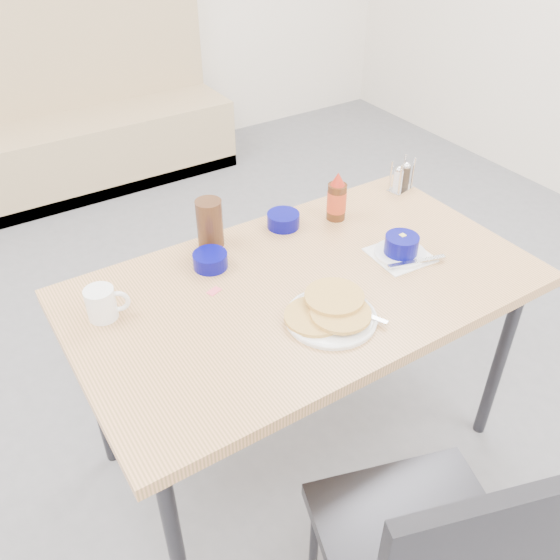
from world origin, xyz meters
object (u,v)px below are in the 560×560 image
booth_bench (77,130)px  syrup_bottle (337,199)px  butter_bowl (283,220)px  creamer_bowl (210,260)px  amber_tumbler (210,223)px  diner_chair (441,560)px  condiment_caddy (401,179)px  pancake_plate (331,313)px  coffee_mug (102,303)px  grits_setting (401,247)px  dining_table (305,298)px

booth_bench → syrup_bottle: (0.30, -2.28, 0.49)m
butter_bowl → creamer_bowl: bearing=-166.1°
amber_tumbler → diner_chair: bearing=-91.7°
condiment_caddy → syrup_bottle: syrup_bottle is taller
pancake_plate → amber_tumbler: bearing=101.9°
booth_bench → creamer_bowl: booth_bench is taller
coffee_mug → syrup_bottle: bearing=5.4°
booth_bench → butter_bowl: 2.27m
coffee_mug → pancake_plate: bearing=-33.1°
coffee_mug → butter_bowl: size_ratio=1.06×
diner_chair → grits_setting: bearing=72.7°
diner_chair → syrup_bottle: 1.18m
diner_chair → pancake_plate: (0.14, 0.61, 0.21)m
booth_bench → creamer_bowl: (-0.20, -2.31, 0.43)m
pancake_plate → coffee_mug: (-0.53, 0.34, 0.03)m
coffee_mug → syrup_bottle: syrup_bottle is taller
pancake_plate → condiment_caddy: 0.82m
creamer_bowl → grits_setting: bearing=-26.8°
pancake_plate → butter_bowl: bearing=72.3°
coffee_mug → syrup_bottle: (0.87, 0.08, 0.03)m
dining_table → creamer_bowl: 0.32m
butter_bowl → booth_bench: bearing=93.0°
diner_chair → creamer_bowl: 1.04m
pancake_plate → grits_setting: size_ratio=1.31×
butter_bowl → condiment_caddy: bearing=-1.6°
amber_tumbler → condiment_caddy: 0.78m
pancake_plate → amber_tumbler: size_ratio=1.59×
creamer_bowl → butter_bowl: butter_bowl is taller
butter_bowl → syrup_bottle: syrup_bottle is taller
condiment_caddy → syrup_bottle: (-0.34, -0.04, 0.03)m
booth_bench → creamer_bowl: bearing=-95.0°
grits_setting → syrup_bottle: bearing=96.5°
dining_table → diner_chair: 0.82m
creamer_bowl → syrup_bottle: size_ratio=0.61×
coffee_mug → syrup_bottle: size_ratio=0.67×
diner_chair → pancake_plate: 0.66m
booth_bench → coffee_mug: 2.47m
booth_bench → butter_bowl: (0.12, -2.23, 0.44)m
syrup_bottle → coffee_mug: bearing=-174.6°
dining_table → condiment_caddy: 0.71m
booth_bench → coffee_mug: size_ratio=16.02×
dining_table → butter_bowl: size_ratio=12.50×
booth_bench → diner_chair: size_ratio=1.92×
coffee_mug → butter_bowl: coffee_mug is taller
dining_table → pancake_plate: (-0.03, -0.17, 0.08)m
booth_bench → diner_chair: 3.33m
butter_bowl → condiment_caddy: condiment_caddy is taller
booth_bench → condiment_caddy: bearing=-74.1°
butter_bowl → amber_tumbler: 0.27m
diner_chair → creamer_bowl: bearing=109.0°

